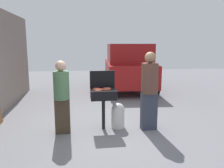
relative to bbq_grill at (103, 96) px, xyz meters
name	(u,v)px	position (x,y,z in m)	size (l,w,h in m)	color
ground_plane	(98,127)	(-0.13, 0.12, -0.81)	(24.00, 24.00, 0.00)	slate
bbq_grill	(103,96)	(0.00, 0.00, 0.00)	(0.60, 0.44, 0.96)	black
grill_lid_open	(102,79)	(0.00, 0.22, 0.36)	(0.60, 0.05, 0.42)	black
hot_dog_0	(96,88)	(-0.17, 0.11, 0.16)	(0.03, 0.03, 0.13)	#AD4228
hot_dog_1	(108,89)	(0.12, -0.02, 0.16)	(0.03, 0.03, 0.13)	#AD4228
hot_dog_2	(108,88)	(0.12, 0.07, 0.16)	(0.03, 0.03, 0.13)	#C6593D
hot_dog_3	(105,89)	(0.03, 0.01, 0.16)	(0.03, 0.03, 0.13)	#AD4228
hot_dog_4	(107,90)	(0.08, -0.10, 0.16)	(0.03, 0.03, 0.13)	#AD4228
hot_dog_5	(98,91)	(-0.14, -0.16, 0.16)	(0.03, 0.03, 0.13)	#C6593D
hot_dog_6	(95,90)	(-0.19, -0.08, 0.16)	(0.03, 0.03, 0.13)	#C6593D
hot_dog_7	(106,88)	(0.09, 0.11, 0.16)	(0.03, 0.03, 0.13)	#C6593D
hot_dog_8	(98,90)	(-0.13, -0.11, 0.16)	(0.03, 0.03, 0.13)	#C6593D
hot_dog_9	(103,90)	(-0.02, -0.07, 0.16)	(0.03, 0.03, 0.13)	#B74C33
hot_dog_10	(97,89)	(-0.14, 0.06, 0.16)	(0.03, 0.03, 0.13)	#C6593D
hot_dog_11	(99,90)	(-0.10, -0.03, 0.16)	(0.03, 0.03, 0.13)	#B74C33
hot_dog_12	(99,89)	(-0.09, 0.02, 0.16)	(0.03, 0.03, 0.13)	#C6593D
propane_tank	(118,115)	(0.35, 0.03, -0.49)	(0.32, 0.32, 0.62)	silver
person_left	(62,95)	(-0.95, -0.12, 0.08)	(0.35, 0.35, 1.66)	#3F3323
person_right	(149,88)	(1.06, -0.16, 0.18)	(0.39, 0.39, 1.84)	#333847
parked_minivan	(128,66)	(1.62, 4.79, 0.21)	(2.32, 4.54, 2.02)	maroon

